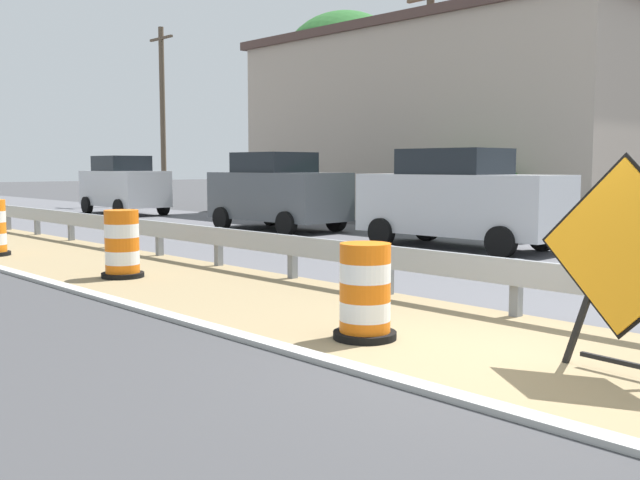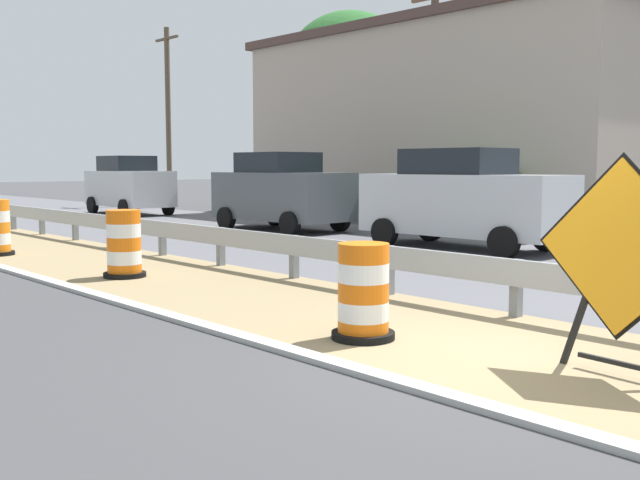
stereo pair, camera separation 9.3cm
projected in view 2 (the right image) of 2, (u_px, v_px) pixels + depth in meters
ground_plane at (512, 363)px, 6.83m from camera, size 160.00×160.00×0.00m
median_dirt_strip at (536, 355)px, 7.10m from camera, size 3.22×120.00×0.01m
curb_near_edge at (421, 391)px, 5.96m from camera, size 0.20×120.00×0.11m
warning_sign_diamond at (619, 257)px, 6.29m from camera, size 0.17×1.61×1.94m
traffic_barrel_nearest at (363, 296)px, 7.73m from camera, size 0.67×0.67×1.02m
traffic_barrel_close at (124, 247)px, 12.04m from camera, size 0.69×0.69×1.10m
car_trailing_near_lane at (463, 199)px, 16.13m from camera, size 2.07×4.73×2.19m
car_mid_far_lane at (129, 185)px, 27.69m from camera, size 2.09×4.28×2.18m
car_distant_a at (281, 192)px, 20.74m from camera, size 2.18×4.22×2.19m
roadside_shop_near at (456, 124)px, 25.88m from camera, size 7.36×14.76×6.56m
utility_pole_near at (434, 99)px, 22.65m from camera, size 0.24×1.80×7.43m
utility_pole_mid at (168, 114)px, 33.61m from camera, size 0.24×1.80×8.04m
bush_roadside at (469, 194)px, 20.73m from camera, size 3.50×3.50×2.06m
tree_roadside at (350, 72)px, 30.63m from camera, size 5.42×5.42×8.17m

